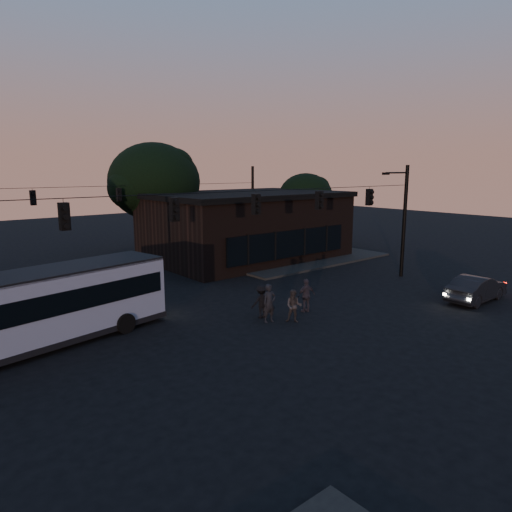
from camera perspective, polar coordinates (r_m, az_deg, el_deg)
ground at (r=20.55m, az=7.29°, el=-9.87°), size 120.00×120.00×0.00m
sidewalk_far_right at (r=38.28m, az=4.16°, el=0.01°), size 14.00×10.00×0.15m
building at (r=37.37m, az=-1.22°, el=3.86°), size 15.40×10.41×5.40m
tree_behind at (r=39.44m, az=-12.60°, el=9.04°), size 7.60×7.60×9.43m
tree_right at (r=44.76m, az=6.21°, el=7.42°), size 5.20×5.20×6.86m
signal_rig_near at (r=22.31m, az=0.00°, el=3.66°), size 26.24×0.30×7.50m
signal_rig_far at (r=36.03m, az=-16.65°, el=5.54°), size 26.24×0.30×7.50m
bus at (r=20.55m, az=-25.97°, el=-5.69°), size 11.53×4.50×3.17m
car at (r=28.12m, az=25.84°, el=-3.66°), size 4.41×1.54×1.45m
pedestrian_a at (r=21.88m, az=1.68°, el=-5.91°), size 0.74×0.55×1.87m
pedestrian_b at (r=21.94m, az=4.75°, el=-6.25°), size 0.97×0.99×1.61m
pedestrian_c at (r=23.55m, az=6.31°, el=-4.91°), size 1.09×0.63×1.74m
pedestrian_d at (r=22.51m, az=0.67°, el=-5.69°), size 1.16×0.78×1.66m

